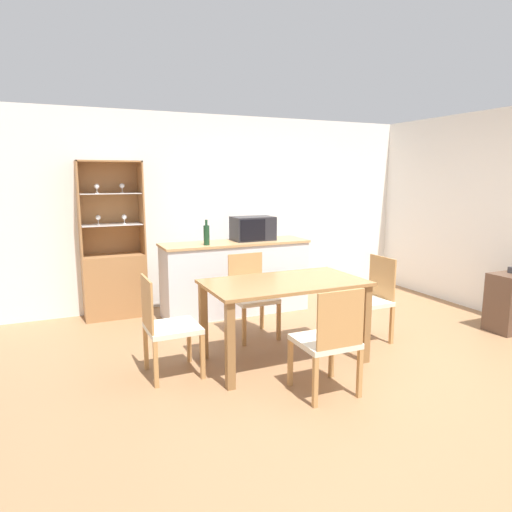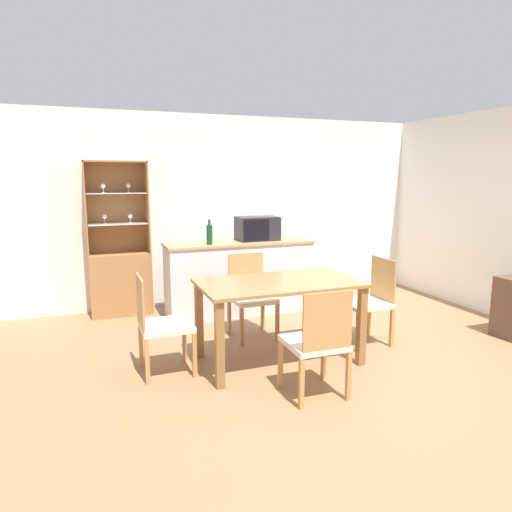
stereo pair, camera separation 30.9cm
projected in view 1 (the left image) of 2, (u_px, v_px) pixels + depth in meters
ground_plane at (349, 362)px, 4.31m from camera, size 18.00×18.00×0.00m
wall_back at (242, 209)px, 6.45m from camera, size 6.80×0.06×2.55m
kitchen_counter at (235, 277)px, 5.82m from camera, size 1.88×0.55×0.92m
display_cabinet at (114, 273)px, 5.66m from camera, size 0.75×0.38×1.92m
dining_table at (284, 294)px, 4.26m from camera, size 1.48×0.83×0.78m
dining_chair_head_near at (328, 341)px, 3.61m from camera, size 0.45×0.45×0.90m
dining_chair_side_right_far at (369, 299)px, 4.84m from camera, size 0.45×0.45×0.90m
dining_chair_head_far at (252, 296)px, 4.97m from camera, size 0.45×0.45×0.90m
dining_chair_side_left_far at (167, 326)px, 3.97m from camera, size 0.45×0.45×0.90m
microwave at (253, 228)px, 5.86m from camera, size 0.52×0.34×0.30m
wine_bottle at (207, 235)px, 5.44m from camera, size 0.07×0.07×0.30m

